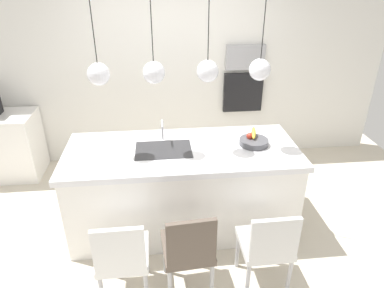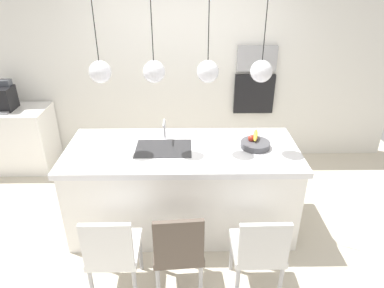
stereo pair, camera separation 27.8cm
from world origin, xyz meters
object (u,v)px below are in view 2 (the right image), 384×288
object	(u,v)px
oven	(254,94)
chair_far	(259,249)
fruit_bowl	(255,143)
chair_near	(113,250)
chair_middle	(178,248)
coffee_machine	(6,98)
microwave	(257,58)

from	to	relation	value
oven	chair_far	world-z (taller)	oven
fruit_bowl	chair_far	world-z (taller)	fruit_bowl
fruit_bowl	chair_near	world-z (taller)	fruit_bowl
oven	chair_middle	world-z (taller)	oven
fruit_bowl	coffee_machine	world-z (taller)	coffee_machine
fruit_bowl	oven	bearing A→B (deg)	80.53
microwave	oven	world-z (taller)	microwave
coffee_machine	chair_middle	bearing A→B (deg)	-43.72
microwave	chair_middle	xyz separation A→B (m)	(-1.02, -2.51, -0.97)
coffee_machine	microwave	size ratio (longest dim) A/B	0.70
microwave	chair_near	size ratio (longest dim) A/B	0.62
fruit_bowl	coffee_machine	distance (m)	3.33
chair_middle	coffee_machine	bearing A→B (deg)	136.28
chair_middle	chair_far	bearing A→B (deg)	0.20
oven	fruit_bowl	bearing A→B (deg)	-99.47
fruit_bowl	microwave	world-z (taller)	microwave
fruit_bowl	microwave	bearing A→B (deg)	80.53
fruit_bowl	coffee_machine	bearing A→B (deg)	157.80
chair_near	microwave	bearing A→B (deg)	58.20
chair_middle	chair_near	bearing A→B (deg)	-179.84
coffee_machine	microwave	bearing A→B (deg)	5.08
coffee_machine	fruit_bowl	bearing A→B (deg)	-22.20
coffee_machine	chair_near	bearing A→B (deg)	-51.23
coffee_machine	chair_far	bearing A→B (deg)	-36.56
fruit_bowl	microwave	xyz separation A→B (m)	(0.26, 1.55, 0.50)
microwave	oven	size ratio (longest dim) A/B	0.96
chair_far	chair_middle	bearing A→B (deg)	-179.80
fruit_bowl	chair_far	bearing A→B (deg)	-95.74
coffee_machine	chair_near	xyz separation A→B (m)	(1.78, -2.22, -0.55)
fruit_bowl	oven	xyz separation A→B (m)	(0.26, 1.55, -0.00)
microwave	chair_middle	distance (m)	2.88
oven	chair_near	distance (m)	3.00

